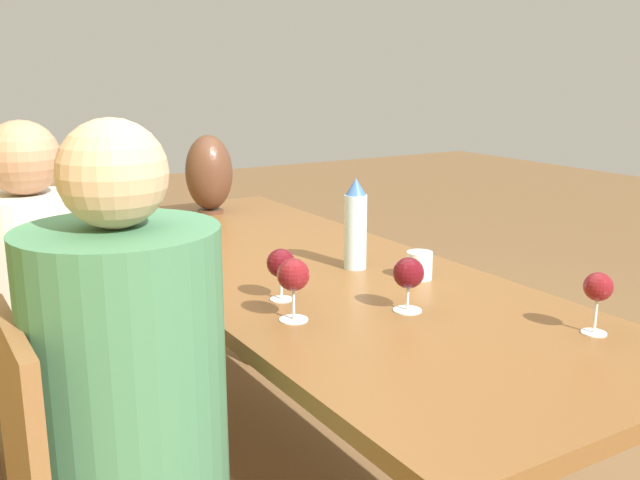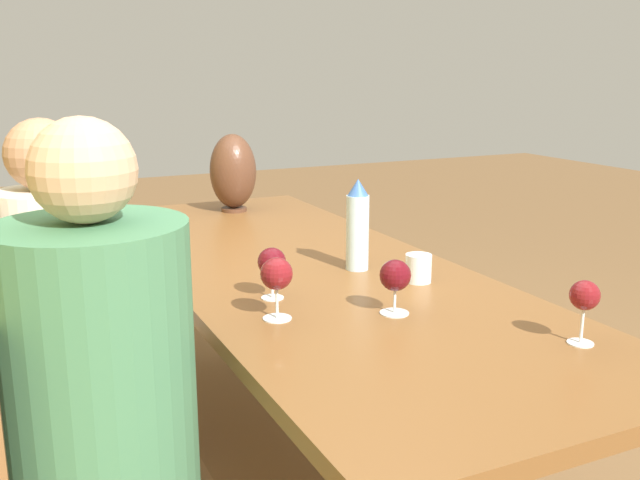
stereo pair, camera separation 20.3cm
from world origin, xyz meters
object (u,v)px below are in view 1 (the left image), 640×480
vase (209,173)px  wine_glass_1 (281,264)px  wine_glass_2 (293,276)px  wine_glass_3 (408,274)px  wine_glass_0 (598,289)px  water_bottle (355,225)px  water_tumbler (419,265)px  person_near (137,417)px  person_far (40,292)px  chair_far (17,344)px

vase → wine_glass_1: 1.16m
wine_glass_2 → wine_glass_3: 0.28m
vase → wine_glass_0: (-1.70, -0.21, -0.06)m
water_bottle → water_tumbler: bearing=-153.3°
person_near → person_far: 1.01m
wine_glass_2 → water_tumbler: bearing=-76.7°
wine_glass_2 → person_far: person_far is taller
water_bottle → wine_glass_0: 0.74m
wine_glass_1 → person_far: size_ratio=0.11×
water_tumbler → person_far: person_far is taller
wine_glass_0 → wine_glass_1: wine_glass_0 is taller
wine_glass_0 → wine_glass_2: size_ratio=0.95×
water_tumbler → person_near: bearing=102.7°
wine_glass_1 → wine_glass_2: wine_glass_2 is taller
wine_glass_0 → vase: bearing=7.0°
person_near → wine_glass_1: bearing=-62.7°
wine_glass_1 → person_far: person_far is taller
wine_glass_2 → wine_glass_3: (-0.09, -0.27, -0.01)m
water_bottle → water_tumbler: 0.23m
wine_glass_2 → chair_far: bearing=28.1°
wine_glass_2 → chair_far: size_ratio=0.17×
water_bottle → wine_glass_1: size_ratio=2.00×
chair_far → person_far: person_far is taller
person_near → person_far: person_near is taller
water_bottle → wine_glass_1: bearing=114.2°
vase → chair_far: 0.99m
wine_glass_2 → chair_far: 1.11m
wine_glass_2 → person_near: person_near is taller
water_tumbler → vase: vase is taller
wine_glass_0 → person_near: (0.34, 0.94, -0.21)m
water_tumbler → person_far: (0.81, 0.88, -0.15)m
chair_far → person_near: 1.03m
water_bottle → person_far: bearing=51.3°
wine_glass_1 → chair_far: chair_far is taller
wine_glass_3 → chair_far: bearing=37.1°
wine_glass_2 → chair_far: (0.92, 0.49, -0.38)m
water_bottle → chair_far: 1.14m
water_tumbler → wine_glass_3: (-0.20, 0.20, 0.05)m
water_bottle → chair_far: (0.63, 0.87, -0.41)m
wine_glass_1 → wine_glass_2: (-0.15, 0.05, 0.01)m
person_near → chair_far: bearing=4.8°
wine_glass_1 → person_near: size_ratio=0.11×
wine_glass_3 → chair_far: (1.01, 0.76, -0.37)m
person_far → water_tumbler: bearing=-132.8°
vase → wine_glass_2: bearing=165.7°
water_bottle → wine_glass_3: bearing=164.9°
water_tumbler → wine_glass_3: bearing=135.2°
wine_glass_0 → wine_glass_2: 0.68m
water_bottle → vase: bearing=2.8°
person_near → water_tumbler: bearing=-77.3°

